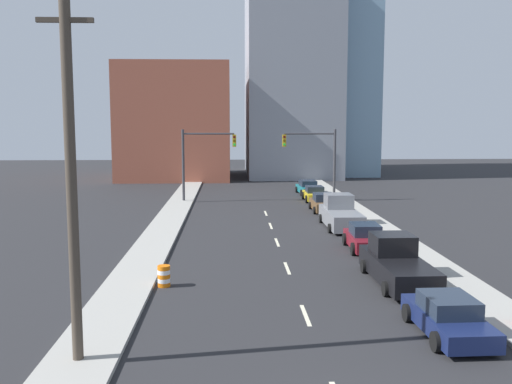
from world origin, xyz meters
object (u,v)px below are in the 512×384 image
Objects in this scene: sedan_maroon at (365,238)px; sedan_brown at (324,203)px; traffic_signal_right at (320,155)px; sedan_teal at (308,188)px; utility_pole_left_near at (71,180)px; pickup_truck_black at (397,264)px; sedan_navy at (448,317)px; traffic_barrel at (164,276)px; sedan_yellow at (315,194)px; traffic_signal_left at (198,155)px; pickup_truck_gray at (340,214)px.

sedan_brown is at bearing 91.52° from sedan_maroon.
traffic_signal_right is at bearing 84.64° from sedan_brown.
utility_pole_left_near is at bearing -110.48° from sedan_teal.
sedan_navy is at bearing -91.80° from pickup_truck_black.
sedan_yellow is (10.77, 27.36, 0.17)m from traffic_barrel.
traffic_signal_right is at bearing 0.00° from traffic_signal_left.
pickup_truck_gray is at bearing 61.06° from utility_pole_left_near.
utility_pole_left_near is 13.16m from sedan_navy.
traffic_signal_right reaches higher than sedan_teal.
pickup_truck_gray reaches higher than traffic_barrel.
pickup_truck_gray is at bearing -90.00° from sedan_brown.
utility_pole_left_near is (-1.70, -35.27, 1.25)m from traffic_signal_left.
sedan_yellow is 0.91× the size of sedan_teal.
sedan_navy is at bearing -90.67° from sedan_yellow.
utility_pole_left_near reaches higher than traffic_signal_left.
traffic_barrel is at bearing 147.48° from sedan_navy.
traffic_barrel is (1.64, 8.13, -5.11)m from utility_pole_left_near.
traffic_signal_left reaches higher than sedan_teal.
sedan_navy is (10.41, -6.29, 0.16)m from traffic_barrel.
traffic_signal_left is at bearing 110.54° from pickup_truck_black.
traffic_signal_right is 1.54× the size of sedan_brown.
utility_pole_left_near is 2.58× the size of sedan_yellow.
sedan_brown is at bearing -94.56° from sedan_teal.
utility_pole_left_near reaches higher than pickup_truck_black.
traffic_signal_left is 1.00× the size of traffic_signal_right.
traffic_signal_left is 6.99× the size of traffic_barrel.
sedan_brown is at bearing 88.20° from sedan_navy.
sedan_brown is at bearing -29.69° from traffic_signal_left.
traffic_signal_left is 27.42m from traffic_barrel.
utility_pole_left_near is at bearing -109.98° from traffic_signal_right.
pickup_truck_gray is at bearing 91.59° from sedan_maroon.
sedan_maroon is at bearing -89.57° from pickup_truck_gray.
sedan_brown is 0.93× the size of sedan_teal.
utility_pole_left_near is 1.74× the size of pickup_truck_gray.
pickup_truck_black reaches higher than sedan_maroon.
sedan_navy is 0.72× the size of pickup_truck_gray.
pickup_truck_gray reaches higher than pickup_truck_black.
pickup_truck_black is 1.31× the size of sedan_teal.
sedan_navy is at bearing -90.45° from sedan_brown.
sedan_navy is 13.14m from sedan_maroon.
sedan_navy is at bearing -89.58° from sedan_maroon.
sedan_navy is 1.05× the size of sedan_brown.
sedan_yellow is (0.15, 6.23, -0.03)m from sedan_brown.
traffic_signal_right is 37.55m from utility_pole_left_near.
traffic_signal_right is 0.61× the size of utility_pole_left_near.
traffic_signal_right reaches higher than sedan_brown.
pickup_truck_gray reaches higher than sedan_brown.
pickup_truck_gray is 1.48× the size of sedan_yellow.
sedan_yellow reaches higher than sedan_navy.
traffic_signal_right is 1.47× the size of sedan_navy.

